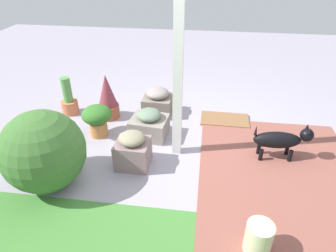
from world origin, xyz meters
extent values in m
plane|color=#9B94A2|center=(0.00, 0.00, 0.00)|extent=(12.00, 12.00, 0.00)
cube|color=brown|center=(-1.03, 0.39, 0.01)|extent=(1.80, 2.40, 0.02)
cube|color=white|center=(0.17, 0.04, 1.21)|extent=(0.10, 0.10, 2.42)
cube|color=slate|center=(0.57, -0.90, 0.14)|extent=(0.43, 0.41, 0.28)
ellipsoid|color=gray|center=(0.57, -0.90, 0.34)|extent=(0.34, 0.34, 0.15)
cube|color=gray|center=(0.58, -0.27, 0.13)|extent=(0.51, 0.46, 0.26)
ellipsoid|color=slate|center=(0.58, -0.27, 0.32)|extent=(0.32, 0.32, 0.14)
cube|color=gray|center=(0.65, 0.36, 0.16)|extent=(0.39, 0.36, 0.32)
ellipsoid|color=gray|center=(0.65, 0.36, 0.37)|extent=(0.30, 0.30, 0.14)
sphere|color=#3B692D|center=(1.46, 0.80, 0.43)|extent=(0.86, 0.86, 0.86)
cylinder|color=#994F32|center=(1.27, -0.69, 0.10)|extent=(0.31, 0.31, 0.20)
cone|color=brown|center=(1.27, -0.69, 0.43)|extent=(0.28, 0.28, 0.48)
cylinder|color=#BD7A3F|center=(1.26, -0.19, 0.10)|extent=(0.24, 0.24, 0.21)
ellipsoid|color=#306A25|center=(1.26, -0.19, 0.32)|extent=(0.39, 0.39, 0.24)
cylinder|color=#BD6744|center=(1.89, -0.72, 0.10)|extent=(0.25, 0.25, 0.20)
cylinder|color=#4E8E43|center=(1.89, -0.72, 0.39)|extent=(0.14, 0.14, 0.37)
ellipsoid|color=black|center=(-1.00, 0.02, 0.27)|extent=(0.56, 0.23, 0.20)
sphere|color=black|center=(-1.33, -0.01, 0.35)|extent=(0.16, 0.16, 0.16)
cone|color=black|center=(-1.32, -0.05, 0.44)|extent=(0.05, 0.05, 0.06)
cone|color=black|center=(-1.33, 0.04, 0.44)|extent=(0.05, 0.05, 0.06)
cylinder|color=black|center=(-1.17, -0.06, 0.08)|extent=(0.05, 0.05, 0.17)
cylinder|color=black|center=(-1.18, 0.07, 0.08)|extent=(0.05, 0.05, 0.17)
cylinder|color=black|center=(-0.83, -0.03, 0.08)|extent=(0.05, 0.05, 0.17)
cylinder|color=black|center=(-0.84, 0.10, 0.08)|extent=(0.05, 0.05, 0.17)
cone|color=black|center=(-0.74, 0.04, 0.39)|extent=(0.04, 0.04, 0.13)
cylinder|color=beige|center=(-0.65, 1.35, 0.16)|extent=(0.23, 0.23, 0.31)
cube|color=brown|center=(-0.45, -0.81, 0.01)|extent=(0.70, 0.40, 0.03)
camera|label=1|loc=(-0.12, 3.03, 2.24)|focal=31.73mm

